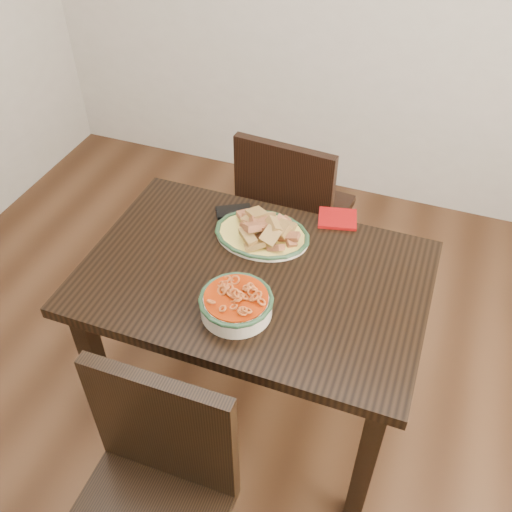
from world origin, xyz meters
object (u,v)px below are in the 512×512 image
(fish_plate, at_px, (262,227))
(smartphone, at_px, (234,211))
(chair_near, at_px, (152,494))
(noodle_bowl, at_px, (236,302))
(dining_table, at_px, (254,296))
(chair_far, at_px, (291,211))

(fish_plate, distance_m, smartphone, 0.18)
(chair_near, height_order, noodle_bowl, chair_near)
(dining_table, distance_m, noodle_bowl, 0.23)
(dining_table, height_order, fish_plate, fish_plate)
(fish_plate, bearing_deg, noodle_bowl, -82.54)
(chair_far, bearing_deg, chair_near, 95.50)
(chair_near, height_order, smartphone, chair_near)
(dining_table, xyz_separation_m, noodle_bowl, (0.01, -0.17, 0.15))
(chair_far, xyz_separation_m, smartphone, (-0.11, -0.39, 0.26))
(noodle_bowl, distance_m, smartphone, 0.49)
(chair_far, xyz_separation_m, fish_plate, (0.04, -0.49, 0.30))
(chair_near, bearing_deg, dining_table, 85.28)
(chair_near, bearing_deg, chair_far, 90.53)
(smartphone, bearing_deg, chair_near, -111.88)
(chair_far, bearing_deg, noodle_bowl, 100.09)
(chair_far, height_order, noodle_bowl, chair_far)
(dining_table, relative_size, chair_far, 1.25)
(fish_plate, bearing_deg, smartphone, 146.52)
(dining_table, bearing_deg, noodle_bowl, -87.02)
(chair_far, bearing_deg, fish_plate, 98.78)
(dining_table, bearing_deg, smartphone, 123.41)
(chair_far, distance_m, smartphone, 0.48)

